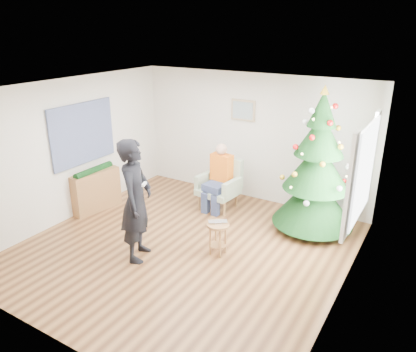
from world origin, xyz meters
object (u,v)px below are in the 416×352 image
Objects in this scene: armchair at (220,190)px; console at (96,191)px; standing_man at (136,201)px; christmas_tree at (317,168)px; stool at (218,239)px.

armchair is 1.00× the size of console.
standing_man is at bearing -88.47° from armchair.
console is at bearing -160.27° from christmas_tree.
stool is at bearing -78.22° from standing_man.
christmas_tree is at bearing 57.67° from stool.
standing_man reaches higher than console.
christmas_tree is at bearing 28.63° from console.
console is at bearing 175.80° from stool.
christmas_tree is at bearing -63.93° from standing_man.
christmas_tree is 4.24m from console.
armchair reaches higher than stool.
console is at bearing 41.49° from standing_man.
standing_man is (-0.19, -2.26, 0.60)m from armchair.
standing_man is at bearing -17.30° from console.
standing_man is 2.15m from console.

